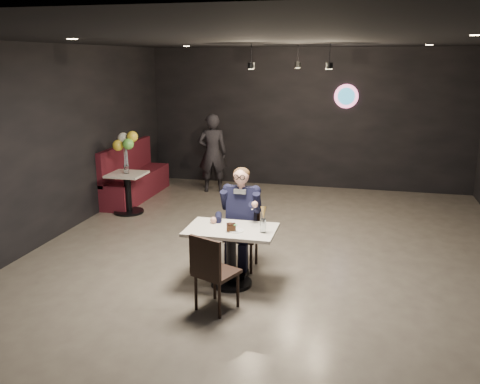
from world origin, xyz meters
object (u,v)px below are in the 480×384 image
(seated_man, at_px, (242,217))
(balloon_vase, at_px, (127,169))
(chair_near, at_px, (217,271))
(sundae_glass, at_px, (263,226))
(side_table, at_px, (128,192))
(chair_far, at_px, (242,236))
(passerby, at_px, (213,153))
(main_table, at_px, (231,257))
(booth_bench, at_px, (136,171))

(seated_man, bearing_deg, balloon_vase, 142.92)
(chair_near, xyz_separation_m, sundae_glass, (0.41, 0.60, 0.37))
(chair_near, bearing_deg, side_table, 151.94)
(chair_near, bearing_deg, balloon_vase, 151.94)
(chair_far, distance_m, passerby, 4.16)
(chair_near, relative_size, side_table, 1.17)
(side_table, bearing_deg, main_table, -43.99)
(booth_bench, height_order, balloon_vase, booth_bench)
(chair_near, xyz_separation_m, seated_man, (0.00, 1.20, 0.26))
(side_table, xyz_separation_m, balloon_vase, (0.00, -0.00, 0.43))
(main_table, relative_size, chair_far, 1.20)
(side_table, bearing_deg, passerby, 60.08)
(seated_man, relative_size, side_table, 1.83)
(main_table, height_order, seated_man, seated_man)
(chair_near, bearing_deg, main_table, 112.45)
(side_table, bearing_deg, chair_near, -50.51)
(seated_man, bearing_deg, side_table, 142.92)
(sundae_glass, height_order, side_table, sundae_glass)
(balloon_vase, bearing_deg, passerby, 60.08)
(booth_bench, height_order, passerby, passerby)
(booth_bench, bearing_deg, balloon_vase, -73.30)
(chair_far, height_order, balloon_vase, chair_far)
(seated_man, bearing_deg, sundae_glass, -55.92)
(chair_far, xyz_separation_m, seated_man, (0.00, 0.00, 0.26))
(main_table, xyz_separation_m, passerby, (-1.55, 4.40, 0.46))
(chair_near, bearing_deg, seated_man, 112.45)
(main_table, xyz_separation_m, booth_bench, (-2.92, 3.53, 0.18))
(booth_bench, bearing_deg, chair_near, -55.06)
(chair_near, bearing_deg, passerby, 129.52)
(seated_man, xyz_separation_m, booth_bench, (-2.92, 2.98, -0.17))
(balloon_vase, bearing_deg, seated_man, -37.08)
(chair_near, distance_m, seated_man, 1.23)
(main_table, bearing_deg, balloon_vase, 136.01)
(seated_man, distance_m, passerby, 4.15)
(side_table, height_order, balloon_vase, balloon_vase)
(chair_near, height_order, sundae_glass, chair_near)
(chair_near, bearing_deg, booth_bench, 147.39)
(sundae_glass, distance_m, balloon_vase, 3.98)
(main_table, xyz_separation_m, seated_man, (0.00, 0.55, 0.34))
(main_table, xyz_separation_m, balloon_vase, (-2.62, 2.53, 0.45))
(booth_bench, xyz_separation_m, side_table, (0.30, -1.00, -0.16))
(chair_near, xyz_separation_m, balloon_vase, (-2.62, 3.18, 0.36))
(chair_near, height_order, passerby, passerby)
(chair_far, relative_size, booth_bench, 0.42)
(seated_man, bearing_deg, chair_near, -90.00)
(chair_near, distance_m, side_table, 4.12)
(seated_man, relative_size, balloon_vase, 9.86)
(side_table, distance_m, balloon_vase, 0.43)
(sundae_glass, height_order, balloon_vase, sundae_glass)
(main_table, relative_size, balloon_vase, 7.54)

